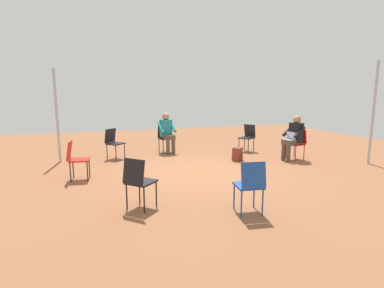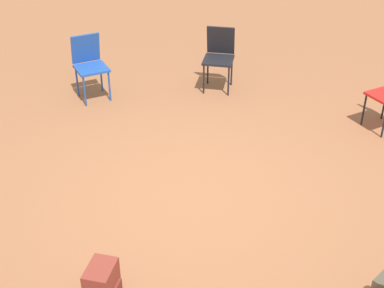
% 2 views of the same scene
% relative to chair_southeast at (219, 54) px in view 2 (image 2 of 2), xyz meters
% --- Properties ---
extents(ground_plane, '(16.70, 16.70, 0.00)m').
position_rel_chair_southeast_xyz_m(ground_plane, '(-1.94, 1.74, -0.50)').
color(ground_plane, brown).
extents(chair_southeast, '(0.58, 0.58, 0.85)m').
position_rel_chair_southeast_xyz_m(chair_southeast, '(0.00, 0.00, 0.00)').
color(chair_southeast, black).
rests_on(chair_southeast, ground).
extents(chair_east, '(0.48, 0.45, 0.85)m').
position_rel_chair_southeast_xyz_m(chair_east, '(0.74, 1.59, 0.00)').
color(chair_east, '#1E4799').
rests_on(chair_east, ground).
extents(backpack_near_laptop_user, '(0.34, 0.34, 0.36)m').
position_rel_chair_southeast_xyz_m(backpack_near_laptop_user, '(-2.65, 3.10, -0.34)').
color(backpack_near_laptop_user, maroon).
rests_on(backpack_near_laptop_user, ground).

